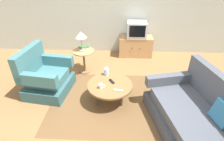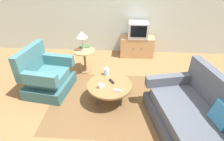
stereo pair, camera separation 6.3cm
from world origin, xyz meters
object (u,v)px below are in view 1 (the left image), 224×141
(couch, at_px, (196,118))
(mug, at_px, (101,86))
(book, at_px, (84,47))
(table_lamp, at_px, (81,35))
(tv_remote_dark, at_px, (112,81))
(coffee_table, at_px, (110,85))
(television, at_px, (137,30))
(tv_stand, at_px, (135,46))
(vase, at_px, (106,71))
(side_table, at_px, (84,57))
(armchair, at_px, (46,78))
(tv_remote_silver, at_px, (118,90))

(couch, relative_size, mug, 14.66)
(book, bearing_deg, table_lamp, -117.25)
(couch, distance_m, tv_remote_dark, 1.54)
(coffee_table, bearing_deg, television, 73.06)
(coffee_table, distance_m, tv_stand, 2.12)
(vase, relative_size, mug, 1.62)
(couch, distance_m, side_table, 2.69)
(armchair, bearing_deg, couch, 78.42)
(couch, distance_m, tv_stand, 2.81)
(tv_stand, bearing_deg, book, -149.66)
(tv_remote_silver, bearing_deg, table_lamp, 132.67)
(mug, bearing_deg, vase, 82.17)
(vase, distance_m, mug, 0.46)
(television, relative_size, book, 1.82)
(side_table, bearing_deg, vase, -51.54)
(book, bearing_deg, side_table, -110.83)
(side_table, relative_size, television, 1.10)
(couch, xyz_separation_m, television, (-0.76, 2.68, 0.47))
(tv_stand, xyz_separation_m, mug, (-0.76, -2.16, 0.17))
(tv_stand, distance_m, vase, 1.86)
(armchair, distance_m, couch, 2.87)
(coffee_table, xyz_separation_m, table_lamp, (-0.70, 1.08, 0.56))
(side_table, height_order, tv_stand, side_table)
(side_table, xyz_separation_m, television, (1.29, 0.94, 0.36))
(television, xyz_separation_m, table_lamp, (-1.31, -0.93, 0.17))
(table_lamp, xyz_separation_m, tv_remote_dark, (0.73, -1.00, -0.52))
(vase, bearing_deg, book, 123.12)
(vase, distance_m, tv_remote_silver, 0.57)
(mug, height_order, tv_remote_silver, mug)
(armchair, xyz_separation_m, side_table, (0.65, 0.78, 0.09))
(vase, relative_size, tv_remote_dark, 1.34)
(armchair, relative_size, tv_remote_silver, 6.24)
(couch, distance_m, table_lamp, 2.79)
(armchair, distance_m, book, 1.19)
(tv_remote_silver, bearing_deg, vase, 124.07)
(side_table, relative_size, tv_remote_dark, 3.71)
(couch, height_order, vase, couch)
(tv_remote_dark, relative_size, tv_remote_silver, 0.96)
(coffee_table, relative_size, book, 2.95)
(table_lamp, distance_m, tv_remote_dark, 1.34)
(coffee_table, distance_m, tv_remote_silver, 0.25)
(coffee_table, bearing_deg, armchair, 168.01)
(side_table, relative_size, tv_remote_silver, 3.55)
(television, distance_m, vase, 1.85)
(coffee_table, distance_m, side_table, 1.27)
(mug, height_order, tv_remote_dark, mug)
(couch, bearing_deg, table_lamp, 36.63)
(coffee_table, bearing_deg, vase, 105.19)
(tv_remote_silver, bearing_deg, coffee_table, 138.09)
(tv_remote_dark, height_order, tv_remote_silver, same)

